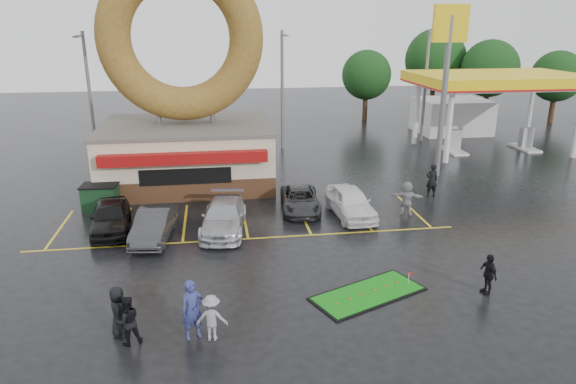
{
  "coord_description": "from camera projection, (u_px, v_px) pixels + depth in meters",
  "views": [
    {
      "loc": [
        -1.34,
        -18.57,
        9.58
      ],
      "look_at": [
        1.88,
        3.41,
        2.2
      ],
      "focal_mm": 32.0,
      "sensor_mm": 36.0,
      "label": 1
    }
  ],
  "objects": [
    {
      "name": "ground",
      "position": [
        254.0,
        272.0,
        20.64
      ],
      "size": [
        120.0,
        120.0,
        0.0
      ],
      "primitive_type": "plane",
      "color": "black",
      "rests_on": "ground"
    },
    {
      "name": "donut_shop",
      "position": [
        185.0,
        111.0,
        31.0
      ],
      "size": [
        10.2,
        8.7,
        13.5
      ],
      "color": "#472B19",
      "rests_on": "ground"
    },
    {
      "name": "gas_station",
      "position": [
        476.0,
        98.0,
        41.89
      ],
      "size": [
        12.3,
        13.65,
        5.9
      ],
      "color": "silver",
      "rests_on": "ground"
    },
    {
      "name": "shell_sign",
      "position": [
        447.0,
        60.0,
        31.37
      ],
      "size": [
        2.2,
        0.36,
        10.6
      ],
      "color": "slate",
      "rests_on": "ground"
    },
    {
      "name": "streetlight_left",
      "position": [
        89.0,
        93.0,
        36.46
      ],
      "size": [
        0.4,
        2.21,
        9.0
      ],
      "color": "slate",
      "rests_on": "ground"
    },
    {
      "name": "streetlight_mid",
      "position": [
        282.0,
        88.0,
        39.32
      ],
      "size": [
        0.4,
        2.21,
        9.0
      ],
      "color": "slate",
      "rests_on": "ground"
    },
    {
      "name": "streetlight_right",
      "position": [
        426.0,
        84.0,
        41.91
      ],
      "size": [
        0.4,
        2.21,
        9.0
      ],
      "color": "slate",
      "rests_on": "ground"
    },
    {
      "name": "tree_far_a",
      "position": [
        490.0,
        69.0,
        50.75
      ],
      "size": [
        5.6,
        5.6,
        8.0
      ],
      "color": "#332114",
      "rests_on": "ground"
    },
    {
      "name": "tree_far_b",
      "position": [
        557.0,
        76.0,
        49.9
      ],
      "size": [
        4.9,
        4.9,
        7.0
      ],
      "color": "#332114",
      "rests_on": "ground"
    },
    {
      "name": "tree_far_c",
      "position": [
        435.0,
        59.0,
        53.75
      ],
      "size": [
        6.3,
        6.3,
        9.0
      ],
      "color": "#332114",
      "rests_on": "ground"
    },
    {
      "name": "tree_far_d",
      "position": [
        367.0,
        75.0,
        51.18
      ],
      "size": [
        4.9,
        4.9,
        7.0
      ],
      "color": "#332114",
      "rests_on": "ground"
    },
    {
      "name": "car_black",
      "position": [
        111.0,
        217.0,
        24.48
      ],
      "size": [
        2.25,
        4.55,
        1.49
      ],
      "primitive_type": "imported",
      "rotation": [
        0.0,
        0.0,
        0.12
      ],
      "color": "black",
      "rests_on": "ground"
    },
    {
      "name": "car_dgrey",
      "position": [
        154.0,
        225.0,
        23.63
      ],
      "size": [
        1.93,
        4.34,
        1.38
      ],
      "primitive_type": "imported",
      "rotation": [
        0.0,
        0.0,
        -0.11
      ],
      "color": "#2E2E31",
      "rests_on": "ground"
    },
    {
      "name": "car_silver",
      "position": [
        224.0,
        217.0,
        24.58
      ],
      "size": [
        2.58,
        5.09,
        1.42
      ],
      "primitive_type": "imported",
      "rotation": [
        0.0,
        0.0,
        -0.13
      ],
      "color": "#ADADB2",
      "rests_on": "ground"
    },
    {
      "name": "car_grey",
      "position": [
        300.0,
        200.0,
        27.27
      ],
      "size": [
        2.32,
        4.4,
        1.18
      ],
      "primitive_type": "imported",
      "rotation": [
        0.0,
        0.0,
        -0.09
      ],
      "color": "#2D2D30",
      "rests_on": "ground"
    },
    {
      "name": "car_white",
      "position": [
        351.0,
        202.0,
        26.41
      ],
      "size": [
        2.07,
        4.54,
        1.51
      ],
      "primitive_type": "imported",
      "rotation": [
        0.0,
        0.0,
        0.06
      ],
      "color": "white",
      "rests_on": "ground"
    },
    {
      "name": "person_blue",
      "position": [
        192.0,
        310.0,
        16.1
      ],
      "size": [
        0.84,
        0.7,
        1.98
      ],
      "primitive_type": "imported",
      "rotation": [
        0.0,
        0.0,
        0.36
      ],
      "color": "navy",
      "rests_on": "ground"
    },
    {
      "name": "person_blackjkt",
      "position": [
        128.0,
        321.0,
        15.83
      ],
      "size": [
        0.95,
        0.84,
        1.62
      ],
      "primitive_type": "imported",
      "rotation": [
        0.0,
        0.0,
        3.47
      ],
      "color": "black",
      "rests_on": "ground"
    },
    {
      "name": "person_hoodie",
      "position": [
        212.0,
        318.0,
        16.06
      ],
      "size": [
        1.08,
        0.74,
        1.54
      ],
      "primitive_type": "imported",
      "rotation": [
        0.0,
        0.0,
        2.96
      ],
      "color": "gray",
      "rests_on": "ground"
    },
    {
      "name": "person_bystander",
      "position": [
        119.0,
        311.0,
        16.29
      ],
      "size": [
        0.59,
        0.86,
        1.69
      ],
      "primitive_type": "imported",
      "rotation": [
        0.0,
        0.0,
        1.64
      ],
      "color": "black",
      "rests_on": "ground"
    },
    {
      "name": "person_cameraman",
      "position": [
        488.0,
        274.0,
        18.85
      ],
      "size": [
        0.48,
        0.95,
        1.56
      ],
      "primitive_type": "imported",
      "rotation": [
        0.0,
        0.0,
        -1.46
      ],
      "color": "black",
      "rests_on": "ground"
    },
    {
      "name": "person_walker_near",
      "position": [
        407.0,
        198.0,
        26.59
      ],
      "size": [
        1.74,
        1.11,
        1.79
      ],
      "primitive_type": "imported",
      "rotation": [
        0.0,
        0.0,
        2.76
      ],
      "color": "#939396",
      "rests_on": "ground"
    },
    {
      "name": "person_walker_far",
      "position": [
        432.0,
        180.0,
        29.28
      ],
      "size": [
        0.73,
        0.5,
        1.95
      ],
      "primitive_type": "imported",
      "rotation": [
        0.0,
        0.0,
        3.19
      ],
      "color": "black",
      "rests_on": "ground"
    },
    {
      "name": "dumpster",
      "position": [
        101.0,
        198.0,
        27.41
      ],
      "size": [
        1.87,
        1.31,
        1.3
      ],
      "primitive_type": "cube",
      "rotation": [
        0.0,
        0.0,
        -0.07
      ],
      "color": "#163A1E",
      "rests_on": "ground"
    },
    {
      "name": "putting_green",
      "position": [
        368.0,
        294.0,
        18.96
      ],
      "size": [
        4.66,
        3.42,
        0.54
      ],
      "color": "black",
      "rests_on": "ground"
    }
  ]
}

